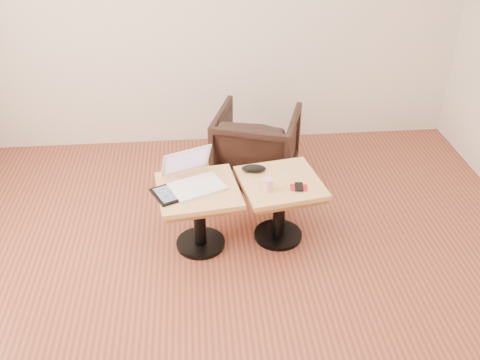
{
  "coord_description": "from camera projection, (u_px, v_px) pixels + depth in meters",
  "views": [
    {
      "loc": [
        -0.23,
        -2.48,
        2.52
      ],
      "look_at": [
        0.05,
        0.6,
        0.55
      ],
      "focal_mm": 40.0,
      "sensor_mm": 36.0,
      "label": 1
    }
  ],
  "objects": [
    {
      "name": "striped_cup",
      "position": [
        268.0,
        185.0,
        3.63
      ],
      "size": [
        0.08,
        0.08,
        0.09
      ],
      "primitive_type": "cylinder",
      "rotation": [
        0.0,
        0.0,
        -0.09
      ],
      "color": "#EE5C9A",
      "rests_on": "side_table_right"
    },
    {
      "name": "phone_on_sleeve",
      "position": [
        299.0,
        187.0,
        3.67
      ],
      "size": [
        0.13,
        0.11,
        0.01
      ],
      "rotation": [
        0.0,
        0.0,
        -0.15
      ],
      "color": "#A20505",
      "rests_on": "side_table_right"
    },
    {
      "name": "earbuds_tangle",
      "position": [
        283.0,
        174.0,
        3.81
      ],
      "size": [
        0.08,
        0.05,
        0.01
      ],
      "color": "white",
      "rests_on": "side_table_right"
    },
    {
      "name": "armchair",
      "position": [
        257.0,
        145.0,
        4.59
      ],
      "size": [
        0.85,
        0.86,
        0.62
      ],
      "primitive_type": "imported",
      "rotation": [
        0.0,
        0.0,
        2.82
      ],
      "color": "black",
      "rests_on": "ground"
    },
    {
      "name": "side_table_right",
      "position": [
        280.0,
        195.0,
        3.82
      ],
      "size": [
        0.64,
        0.64,
        0.5
      ],
      "rotation": [
        0.0,
        0.0,
        0.17
      ],
      "color": "black",
      "rests_on": "ground"
    },
    {
      "name": "tablet",
      "position": [
        168.0,
        194.0,
        3.6
      ],
      "size": [
        0.26,
        0.29,
        0.02
      ],
      "rotation": [
        0.0,
        0.0,
        0.44
      ],
      "color": "black",
      "rests_on": "side_table_left"
    },
    {
      "name": "room_shell",
      "position": [
        241.0,
        111.0,
        2.73
      ],
      "size": [
        4.52,
        4.52,
        2.71
      ],
      "color": "brown",
      "rests_on": "ground"
    },
    {
      "name": "glasses_case",
      "position": [
        254.0,
        168.0,
        3.84
      ],
      "size": [
        0.18,
        0.1,
        0.06
      ],
      "primitive_type": "ellipsoid",
      "rotation": [
        0.0,
        0.0,
        -0.11
      ],
      "color": "black",
      "rests_on": "side_table_right"
    },
    {
      "name": "charging_adapter",
      "position": [
        168.0,
        174.0,
        3.81
      ],
      "size": [
        0.04,
        0.04,
        0.02
      ],
      "primitive_type": "cube",
      "rotation": [
        0.0,
        0.0,
        0.26
      ],
      "color": "white",
      "rests_on": "side_table_left"
    },
    {
      "name": "side_table_left",
      "position": [
        199.0,
        203.0,
        3.74
      ],
      "size": [
        0.62,
        0.62,
        0.5
      ],
      "rotation": [
        0.0,
        0.0,
        0.13
      ],
      "color": "black",
      "rests_on": "ground"
    },
    {
      "name": "laptop",
      "position": [
        193.0,
        178.0,
        3.69
      ],
      "size": [
        0.46,
        0.46,
        0.24
      ],
      "rotation": [
        0.0,
        0.0,
        0.41
      ],
      "color": "white",
      "rests_on": "side_table_left"
    }
  ]
}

